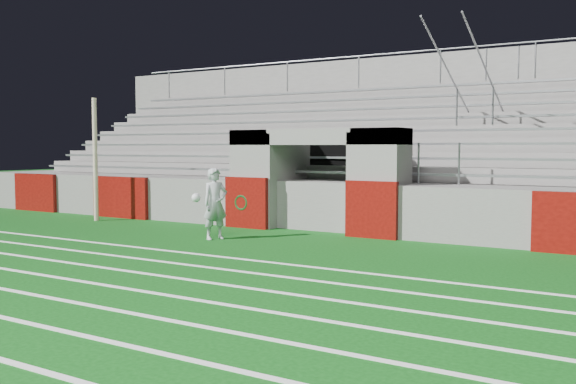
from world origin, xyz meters
The scene contains 6 objects.
ground centered at (0.00, 0.00, 0.00)m, with size 90.00×90.00×0.00m, color #0B4510.
field_post centered at (-6.54, 2.04, 1.78)m, with size 0.13×0.13×3.56m, color beige.
field_markings centered at (0.00, -5.00, 0.01)m, with size 28.00×8.09×0.01m.
stadium_structure centered at (0.00, 7.97, 1.49)m, with size 26.00×8.48×5.42m.
goalkeeper_with_ball centered at (-1.22, 0.86, 0.83)m, with size 0.75×0.74×1.66m.
hose_coil centered at (-1.93, 2.93, 0.76)m, with size 0.50×0.14×0.61m.
Camera 1 is at (8.03, -10.85, 2.14)m, focal length 40.00 mm.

